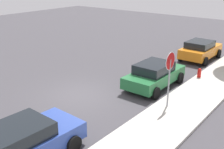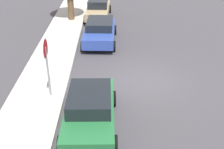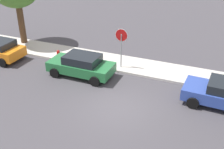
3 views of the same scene
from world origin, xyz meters
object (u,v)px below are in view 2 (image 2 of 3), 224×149
Objects in this scene: parked_car_green at (90,109)px; parked_car_blue at (100,31)px; parked_car_tan at (98,9)px; stop_sign at (46,58)px.

parked_car_green is 0.94× the size of parked_car_blue.
stop_sign is at bearing 171.82° from parked_car_tan.
stop_sign is at bearing 43.68° from parked_car_green.
stop_sign is 2.96m from parked_car_green.
parked_car_tan is (13.95, 0.15, 0.00)m from parked_car_green.
parked_car_tan reaches higher than parked_car_green.
parked_car_green is 13.95m from parked_car_tan.
stop_sign reaches higher than parked_car_green.
parked_car_tan is at bearing 0.60° from parked_car_green.
parked_car_blue is 0.95× the size of parked_car_tan.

